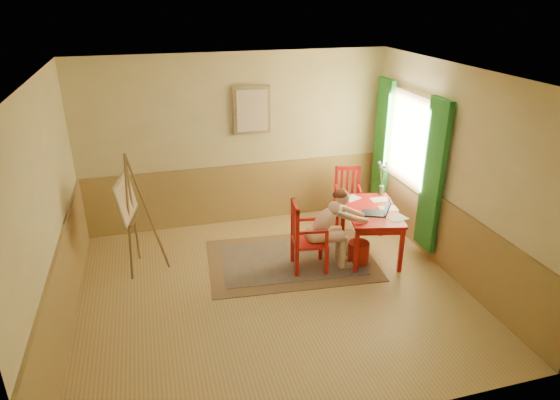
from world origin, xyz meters
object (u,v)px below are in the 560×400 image
object	(u,v)px
chair_back	(348,196)
easel	(128,203)
table	(372,215)
chair_left	(306,237)
figure	(330,225)
laptop	(378,211)

from	to	relation	value
chair_back	easel	world-z (taller)	easel
table	chair_left	distance (m)	1.09
figure	laptop	world-z (taller)	figure
table	easel	bearing A→B (deg)	172.01
chair_left	easel	bearing A→B (deg)	164.34
table	figure	distance (m)	0.76
table	easel	world-z (taller)	easel
easel	chair_left	bearing A→B (deg)	-15.66
laptop	easel	distance (m)	3.46
figure	table	bearing A→B (deg)	15.72
chair_back	laptop	size ratio (longest dim) A/B	2.19
chair_left	table	bearing A→B (deg)	9.26
chair_left	chair_back	bearing A→B (deg)	47.22
chair_left	easel	size ratio (longest dim) A/B	0.59
chair_left	laptop	size ratio (longest dim) A/B	2.33
chair_back	laptop	world-z (taller)	chair_back
laptop	chair_left	bearing A→B (deg)	179.98
table	chair_left	world-z (taller)	chair_left
chair_back	laptop	xyz separation A→B (m)	(-0.07, -1.24, 0.29)
chair_back	chair_left	bearing A→B (deg)	-132.78
table	laptop	world-z (taller)	laptop
laptop	easel	bearing A→B (deg)	169.17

